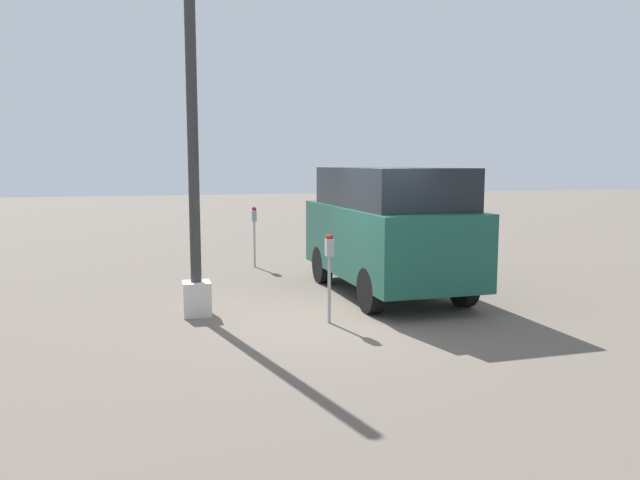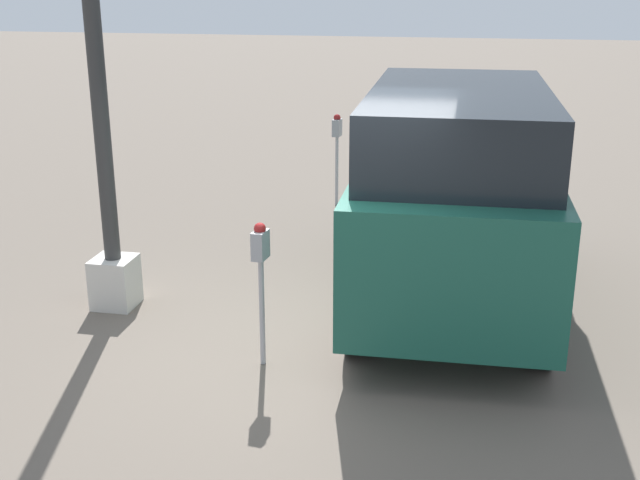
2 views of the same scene
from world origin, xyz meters
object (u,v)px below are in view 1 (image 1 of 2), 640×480
at_px(parking_meter_far, 254,223).
at_px(parked_van, 388,227).
at_px(lamp_post, 195,210).
at_px(parking_meter_near, 329,258).

xyz_separation_m(parking_meter_far, parked_van, (-3.68, -1.90, 0.22)).
bearing_deg(parking_meter_far, lamp_post, 165.40).
relative_size(parking_meter_near, parking_meter_far, 0.96).
distance_m(parking_meter_near, lamp_post, 2.29).
height_order(parking_meter_near, lamp_post, lamp_post).
height_order(lamp_post, parked_van, lamp_post).
bearing_deg(parked_van, lamp_post, 100.62).
bearing_deg(parking_meter_near, parked_van, -36.72).
distance_m(parking_meter_near, parked_van, 2.44).
distance_m(parking_meter_far, parked_van, 4.15).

